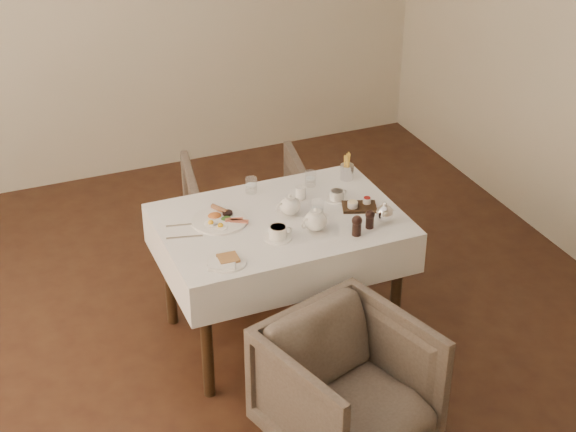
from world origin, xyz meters
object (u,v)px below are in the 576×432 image
Objects in this scene: armchair_far at (247,215)px; teapot_centre at (290,204)px; table at (280,237)px; breakfast_plate at (220,219)px; armchair_near at (348,387)px.

armchair_far is 4.74× the size of teapot_centre.
teapot_centre is (-0.03, -0.77, 0.48)m from armchair_far.
table is at bearing 93.28° from armchair_far.
breakfast_plate reaches higher than table.
table reaches higher than armchair_far.
table is 8.10× the size of teapot_centre.
armchair_far is at bearing 83.10° from table.
table is 0.95m from armchair_near.
armchair_far is at bearing 69.57° from armchair_near.
breakfast_plate is 0.38m from teapot_centre.
armchair_far is at bearing 81.99° from teapot_centre.
table reaches higher than armchair_near.
teapot_centre reaches higher than table.
teapot_centre reaches higher than armchair_far.
breakfast_plate is (-0.40, -0.69, 0.42)m from armchair_far.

